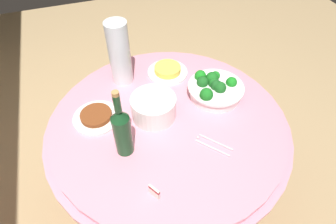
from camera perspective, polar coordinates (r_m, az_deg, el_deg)
name	(u,v)px	position (r m, az deg, el deg)	size (l,w,h in m)	color
ground_plane	(168,194)	(1.95, 0.00, -16.18)	(6.00, 6.00, 0.00)	tan
buffet_table	(168,162)	(1.62, 0.00, -10.11)	(1.16, 1.16, 0.74)	maroon
broccoli_bowl	(214,88)	(1.44, 9.37, 4.71)	(0.28, 0.28, 0.11)	white
plate_stack	(154,107)	(1.31, -2.94, 0.97)	(0.21, 0.21, 0.11)	white
wine_bottle	(122,130)	(1.14, -9.26, -3.70)	(0.07, 0.07, 0.34)	#154020
decorative_fruit_vase	(120,55)	(1.46, -9.75, 11.28)	(0.11, 0.11, 0.34)	silver
serving_tongs	(213,144)	(1.25, 9.01, -6.46)	(0.15, 0.14, 0.01)	silver
food_plate_fried_egg	(168,71)	(1.57, -0.09, 8.38)	(0.22, 0.22, 0.04)	white
food_plate_stir_fry	(96,116)	(1.37, -14.27, -0.88)	(0.22, 0.22, 0.03)	white
label_placard_front	(154,192)	(1.09, -2.81, -15.76)	(0.05, 0.03, 0.05)	white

